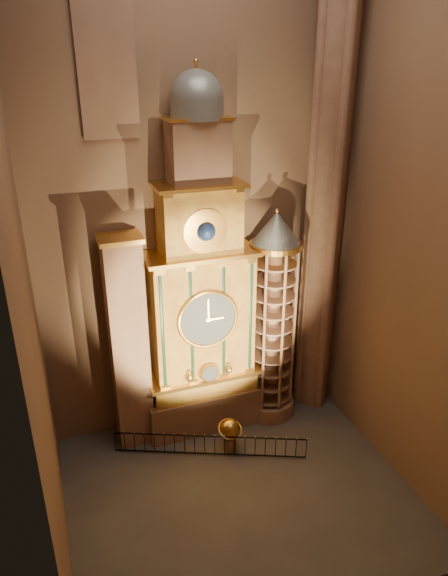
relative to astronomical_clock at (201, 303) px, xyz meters
name	(u,v)px	position (x,y,z in m)	size (l,w,h in m)	color
floor	(239,493)	(0.00, -4.96, -6.68)	(14.00, 14.00, 0.00)	#383330
wall_back	(192,204)	(0.00, 1.04, 4.32)	(22.00, 22.00, 0.00)	#825F46
wall_left	(22,272)	(-7.00, -4.96, 4.32)	(22.00, 22.00, 0.00)	#825F46
wall_right	(415,225)	(7.00, -4.96, 4.32)	(22.00, 22.00, 0.00)	#825F46
astronomical_clock	(201,303)	(0.00, 0.00, 0.00)	(5.60, 2.41, 16.70)	#8C634C
portrait_tower	(129,345)	(-3.40, 0.02, -1.53)	(1.80, 1.60, 10.20)	#8C634C
stair_turret	(273,321)	(3.50, -0.26, -1.41)	(2.50, 2.50, 10.80)	#8C634C
gothic_pier	(326,197)	(6.10, 0.04, 4.32)	(2.04, 2.04, 22.00)	#8C634C
stained_glass_window	(107,67)	(-3.20, 0.95, 9.82)	(2.20, 0.14, 5.20)	navy
celestial_globe	(230,432)	(0.56, -2.34, -5.70)	(1.31, 1.26, 1.63)	#8C634C
iron_railing	(210,445)	(-0.46, -2.39, -6.10)	(8.12, 3.49, 1.06)	black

